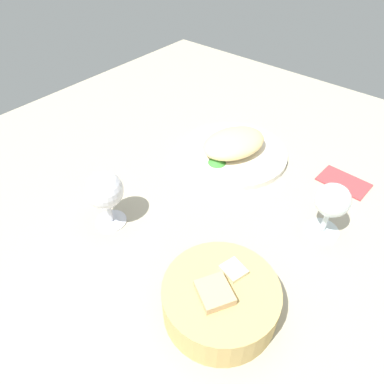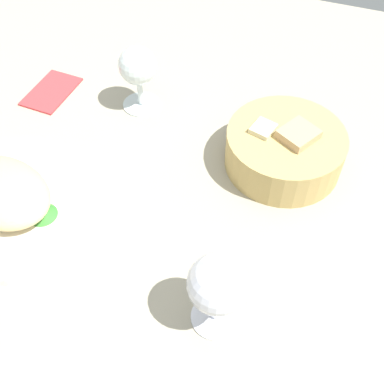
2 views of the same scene
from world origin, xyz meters
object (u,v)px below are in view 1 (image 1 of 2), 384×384
Objects in this scene: plate at (233,153)px; wine_glass_far at (332,203)px; bread_basket at (220,299)px; wine_glass_near at (105,192)px; folded_napkin at (344,181)px.

wine_glass_far reaches higher than plate.
wine_glass_near reaches higher than bread_basket.
bread_basket is 29.43cm from wine_glass_near.
wine_glass_near is 1.05× the size of wine_glass_far.
plate is 36.12cm from wine_glass_near.
wine_glass_far is (-25.44, 34.41, -0.43)cm from wine_glass_near.
bread_basket is 1.57× the size of wine_glass_far.
bread_basket is at bearing 86.55° from wine_glass_near.
bread_basket reaches higher than plate.
plate is 27.00cm from folded_napkin.
wine_glass_near is at bearing -53.52° from wine_glass_far.
folded_napkin is at bearing 176.24° from bread_basket.
wine_glass_near reaches higher than plate.
wine_glass_near is 42.80cm from wine_glass_far.
folded_napkin is (-44.34, 2.92, -2.97)cm from bread_basket.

